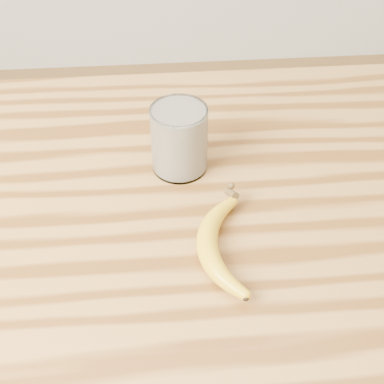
{
  "coord_description": "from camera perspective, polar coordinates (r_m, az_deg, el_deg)",
  "views": [
    {
      "loc": [
        -0.07,
        -0.58,
        1.49
      ],
      "look_at": [
        -0.03,
        0.0,
        0.93
      ],
      "focal_mm": 50.0,
      "sensor_mm": 36.0,
      "label": 1
    }
  ],
  "objects": [
    {
      "name": "table",
      "position": [
        0.93,
        1.61,
        -7.28
      ],
      "size": [
        1.2,
        0.8,
        0.9
      ],
      "color": "olive",
      "rests_on": "ground"
    },
    {
      "name": "smoothie_glass",
      "position": [
        0.86,
        -1.37,
        5.68
      ],
      "size": [
        0.09,
        0.09,
        0.12
      ],
      "color": "white",
      "rests_on": "table"
    },
    {
      "name": "banana",
      "position": [
        0.76,
        1.56,
        -5.73
      ],
      "size": [
        0.1,
        0.26,
        0.03
      ],
      "primitive_type": null,
      "rotation": [
        0.0,
        0.0,
        -0.04
      ],
      "color": "gold",
      "rests_on": "table"
    }
  ]
}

